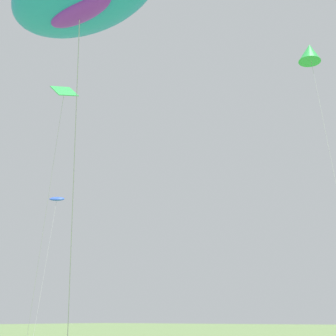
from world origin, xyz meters
The scene contains 3 objects.
small_kite_bird_shape centered at (12.58, 29.30, 11.24)m, with size 3.00×2.41×11.61m.
small_kite_diamond_red centered at (3.45, 18.62, 13.01)m, with size 2.33×3.80×14.02m.
small_kite_stunt_black centered at (9.86, 7.05, 15.04)m, with size 2.26×1.66×15.63m.
Camera 1 is at (-9.27, 3.03, 1.84)m, focal length 43.53 mm.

